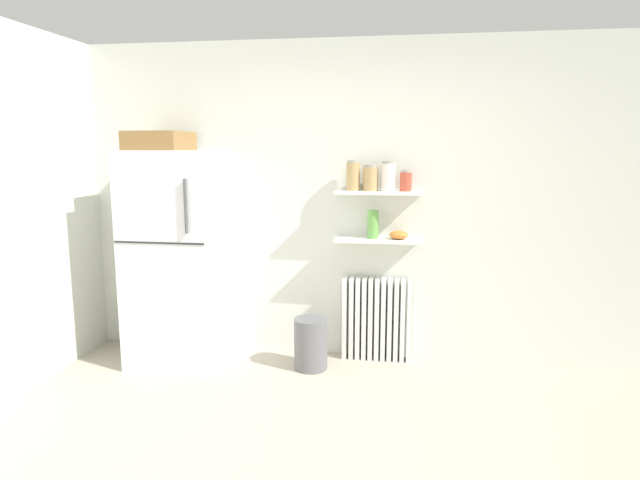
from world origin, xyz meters
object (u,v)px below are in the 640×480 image
(vase, at_px, (373,224))
(radiator, at_px, (377,319))
(storage_jar_3, at_px, (406,181))
(refrigerator, at_px, (177,254))
(storage_jar_0, at_px, (353,176))
(trash_bin, at_px, (311,344))
(storage_jar_1, at_px, (370,178))
(shelf_bowl, at_px, (399,235))
(storage_jar_2, at_px, (388,176))

(vase, bearing_deg, radiator, 34.40)
(radiator, height_order, storage_jar_3, storage_jar_3)
(radiator, relative_size, vase, 3.01)
(refrigerator, height_order, storage_jar_0, refrigerator)
(refrigerator, bearing_deg, trash_bin, -1.55)
(storage_jar_1, relative_size, shelf_bowl, 1.38)
(radiator, height_order, storage_jar_0, storage_jar_0)
(radiator, bearing_deg, storage_jar_3, -8.22)
(storage_jar_1, relative_size, storage_jar_3, 1.24)
(storage_jar_3, relative_size, trash_bin, 0.40)
(storage_jar_2, distance_m, vase, 0.40)
(radiator, distance_m, trash_bin, 0.60)
(vase, bearing_deg, refrigerator, -171.87)
(storage_jar_3, height_order, vase, storage_jar_3)
(refrigerator, height_order, storage_jar_1, refrigerator)
(refrigerator, height_order, trash_bin, refrigerator)
(radiator, bearing_deg, storage_jar_1, -156.58)
(storage_jar_1, bearing_deg, radiator, 23.42)
(storage_jar_3, relative_size, shelf_bowl, 1.12)
(storage_jar_2, relative_size, vase, 1.02)
(storage_jar_2, bearing_deg, trash_bin, -156.31)
(storage_jar_1, xyz_separation_m, storage_jar_3, (0.28, 0.00, -0.02))
(storage_jar_2, distance_m, trash_bin, 1.46)
(storage_jar_3, distance_m, trash_bin, 1.49)
(shelf_bowl, height_order, trash_bin, shelf_bowl)
(storage_jar_0, bearing_deg, trash_bin, -139.86)
(storage_jar_1, bearing_deg, shelf_bowl, 0.00)
(storage_jar_0, height_order, vase, storage_jar_0)
(storage_jar_0, xyz_separation_m, storage_jar_2, (0.28, 0.00, -0.00))
(trash_bin, bearing_deg, storage_jar_1, 29.99)
(refrigerator, relative_size, storage_jar_1, 9.09)
(shelf_bowl, relative_size, trash_bin, 0.36)
(radiator, distance_m, storage_jar_1, 1.17)
(refrigerator, distance_m, storage_jar_3, 1.92)
(radiator, height_order, shelf_bowl, shelf_bowl)
(shelf_bowl, bearing_deg, radiator, 169.52)
(refrigerator, bearing_deg, vase, 8.13)
(trash_bin, bearing_deg, storage_jar_2, 23.69)
(storage_jar_2, bearing_deg, refrigerator, -172.41)
(storage_jar_0, bearing_deg, storage_jar_3, 0.00)
(storage_jar_0, height_order, storage_jar_2, storage_jar_0)
(refrigerator, height_order, storage_jar_3, refrigerator)
(refrigerator, distance_m, radiator, 1.72)
(radiator, xyz_separation_m, shelf_bowl, (0.16, -0.03, 0.72))
(storage_jar_1, distance_m, trash_bin, 1.40)
(storage_jar_1, relative_size, vase, 0.90)
(vase, bearing_deg, storage_jar_1, -180.00)
(storage_jar_2, bearing_deg, vase, 180.00)
(storage_jar_0, bearing_deg, refrigerator, -170.93)
(refrigerator, bearing_deg, storage_jar_0, 9.07)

